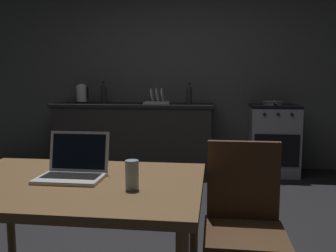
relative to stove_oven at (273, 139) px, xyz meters
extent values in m
plane|color=black|center=(-1.33, -2.14, -0.45)|extent=(12.00, 12.00, 0.00)
cube|color=#4C504B|center=(-1.03, 0.35, 0.97)|extent=(6.40, 0.10, 2.85)
cube|color=#282623|center=(-1.85, 0.00, -0.02)|extent=(2.10, 0.60, 0.86)
cube|color=black|center=(-1.85, 0.00, 0.43)|extent=(2.16, 0.64, 0.04)
cube|color=gray|center=(0.00, 0.00, -0.02)|extent=(0.60, 0.60, 0.86)
cube|color=black|center=(0.00, 0.00, 0.43)|extent=(0.60, 0.60, 0.04)
cube|color=black|center=(0.00, -0.30, -0.09)|extent=(0.54, 0.01, 0.40)
cylinder|color=black|center=(-0.16, -0.31, 0.35)|extent=(0.04, 0.02, 0.04)
cylinder|color=black|center=(0.00, -0.31, 0.35)|extent=(0.04, 0.02, 0.04)
cylinder|color=black|center=(0.16, -0.31, 0.35)|extent=(0.04, 0.02, 0.04)
cube|color=brown|center=(-1.46, -3.13, 0.24)|extent=(1.28, 0.91, 0.04)
cylinder|color=brown|center=(-2.04, -2.73, -0.11)|extent=(0.05, 0.05, 0.67)
cylinder|color=brown|center=(-0.87, -2.73, -0.11)|extent=(0.05, 0.05, 0.67)
cube|color=#4C331E|center=(-0.61, -3.06, 0.00)|extent=(0.40, 0.40, 0.04)
cube|color=#4C331E|center=(-0.61, -2.88, 0.23)|extent=(0.38, 0.04, 0.42)
cube|color=silver|center=(-1.47, -3.12, 0.27)|extent=(0.32, 0.22, 0.02)
cube|color=black|center=(-1.47, -3.11, 0.28)|extent=(0.28, 0.12, 0.00)
cube|color=silver|center=(-1.47, -2.99, 0.38)|extent=(0.32, 0.05, 0.21)
cube|color=black|center=(-1.47, -3.00, 0.38)|extent=(0.29, 0.04, 0.18)
cylinder|color=black|center=(-2.57, 0.00, 0.46)|extent=(0.15, 0.15, 0.02)
cylinder|color=silver|center=(-2.57, 0.00, 0.59)|extent=(0.14, 0.14, 0.23)
cylinder|color=silver|center=(-2.57, 0.00, 0.71)|extent=(0.08, 0.08, 0.02)
cube|color=black|center=(-2.49, 0.00, 0.60)|extent=(0.02, 0.02, 0.16)
cylinder|color=#2D2D33|center=(-1.10, -0.05, 0.55)|extent=(0.07, 0.07, 0.20)
cone|color=#2D2D33|center=(-1.10, -0.05, 0.68)|extent=(0.07, 0.07, 0.06)
cylinder|color=black|center=(-1.10, -0.05, 0.72)|extent=(0.03, 0.03, 0.02)
cylinder|color=gray|center=(-0.02, -0.02, 0.46)|extent=(0.24, 0.24, 0.01)
torus|color=gray|center=(-0.02, -0.02, 0.49)|extent=(0.26, 0.26, 0.02)
cylinder|color=black|center=(-0.02, -0.23, 0.47)|extent=(0.02, 0.18, 0.02)
cylinder|color=#99B7C6|center=(-1.13, -3.23, 0.33)|extent=(0.06, 0.06, 0.13)
cube|color=silver|center=(-1.52, 0.00, 0.47)|extent=(0.34, 0.26, 0.03)
cylinder|color=white|center=(-1.59, 0.00, 0.57)|extent=(0.04, 0.18, 0.18)
cylinder|color=white|center=(-1.52, 0.00, 0.57)|extent=(0.04, 0.18, 0.18)
cylinder|color=white|center=(-1.45, 0.00, 0.57)|extent=(0.04, 0.18, 0.18)
cylinder|color=#2D2D33|center=(-2.28, 0.08, 0.56)|extent=(0.08, 0.08, 0.22)
cone|color=#2D2D33|center=(-2.28, 0.08, 0.70)|extent=(0.08, 0.08, 0.06)
cylinder|color=black|center=(-2.28, 0.08, 0.74)|extent=(0.04, 0.04, 0.02)
camera|label=1|loc=(-0.76, -4.80, 0.75)|focal=38.87mm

